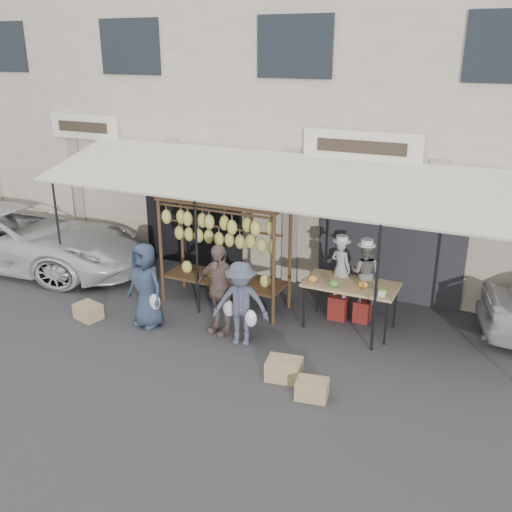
{
  "coord_description": "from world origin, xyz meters",
  "views": [
    {
      "loc": [
        4.46,
        -7.67,
        4.98
      ],
      "look_at": [
        0.14,
        1.4,
        1.3
      ],
      "focal_mm": 40.0,
      "sensor_mm": 36.0,
      "label": 1
    }
  ],
  "objects_px": {
    "customer_left": "(146,285)",
    "crate_far": "(88,311)",
    "van": "(6,222)",
    "banana_rack": "(223,232)",
    "vendor_left": "(341,268)",
    "crate_near_a": "(284,369)",
    "crate_near_b": "(312,389)",
    "produce_table": "(350,286)",
    "customer_right": "(241,303)",
    "customer_mid": "(219,289)",
    "vendor_right": "(365,272)"
  },
  "relations": [
    {
      "from": "customer_left",
      "to": "crate_far",
      "type": "xyz_separation_m",
      "value": [
        -1.22,
        -0.27,
        -0.67
      ]
    },
    {
      "from": "van",
      "to": "banana_rack",
      "type": "bearing_deg",
      "value": -95.25
    },
    {
      "from": "vendor_left",
      "to": "van",
      "type": "distance_m",
      "value": 8.2
    },
    {
      "from": "customer_left",
      "to": "van",
      "type": "height_order",
      "value": "van"
    },
    {
      "from": "customer_left",
      "to": "crate_near_a",
      "type": "distance_m",
      "value": 3.19
    },
    {
      "from": "customer_left",
      "to": "crate_near_b",
      "type": "relative_size",
      "value": 3.44
    },
    {
      "from": "produce_table",
      "to": "crate_near_b",
      "type": "relative_size",
      "value": 3.57
    },
    {
      "from": "customer_left",
      "to": "customer_right",
      "type": "distance_m",
      "value": 1.92
    },
    {
      "from": "crate_near_a",
      "to": "crate_near_b",
      "type": "height_order",
      "value": "crate_near_a"
    },
    {
      "from": "produce_table",
      "to": "vendor_left",
      "type": "xyz_separation_m",
      "value": [
        -0.3,
        0.34,
        0.18
      ]
    },
    {
      "from": "vendor_left",
      "to": "customer_mid",
      "type": "xyz_separation_m",
      "value": [
        -1.8,
        -1.51,
        -0.19
      ]
    },
    {
      "from": "vendor_left",
      "to": "crate_near_b",
      "type": "distance_m",
      "value": 2.95
    },
    {
      "from": "produce_table",
      "to": "customer_mid",
      "type": "bearing_deg",
      "value": -150.87
    },
    {
      "from": "customer_right",
      "to": "crate_far",
      "type": "bearing_deg",
      "value": 171.46
    },
    {
      "from": "customer_mid",
      "to": "banana_rack",
      "type": "bearing_deg",
      "value": 127.22
    },
    {
      "from": "customer_left",
      "to": "customer_right",
      "type": "bearing_deg",
      "value": 14.35
    },
    {
      "from": "vendor_right",
      "to": "customer_mid",
      "type": "distance_m",
      "value": 2.76
    },
    {
      "from": "customer_mid",
      "to": "customer_right",
      "type": "bearing_deg",
      "value": -7.55
    },
    {
      "from": "banana_rack",
      "to": "vendor_right",
      "type": "xyz_separation_m",
      "value": [
        2.75,
        0.51,
        -0.56
      ]
    },
    {
      "from": "vendor_right",
      "to": "crate_far",
      "type": "distance_m",
      "value": 5.39
    },
    {
      "from": "customer_mid",
      "to": "crate_near_a",
      "type": "relative_size",
      "value": 3.15
    },
    {
      "from": "produce_table",
      "to": "customer_left",
      "type": "xyz_separation_m",
      "value": [
        -3.48,
        -1.51,
        -0.04
      ]
    },
    {
      "from": "customer_right",
      "to": "crate_near_a",
      "type": "bearing_deg",
      "value": -49.33
    },
    {
      "from": "customer_right",
      "to": "van",
      "type": "distance_m",
      "value": 7.03
    },
    {
      "from": "produce_table",
      "to": "vendor_left",
      "type": "height_order",
      "value": "vendor_left"
    },
    {
      "from": "banana_rack",
      "to": "crate_near_b",
      "type": "bearing_deg",
      "value": -40.08
    },
    {
      "from": "produce_table",
      "to": "crate_far",
      "type": "distance_m",
      "value": 5.08
    },
    {
      "from": "crate_near_a",
      "to": "crate_far",
      "type": "distance_m",
      "value": 4.29
    },
    {
      "from": "vendor_right",
      "to": "customer_left",
      "type": "distance_m",
      "value": 4.11
    },
    {
      "from": "customer_mid",
      "to": "van",
      "type": "distance_m",
      "value": 6.46
    },
    {
      "from": "banana_rack",
      "to": "produce_table",
      "type": "relative_size",
      "value": 1.53
    },
    {
      "from": "van",
      "to": "customer_left",
      "type": "bearing_deg",
      "value": -110.91
    },
    {
      "from": "produce_table",
      "to": "crate_near_a",
      "type": "height_order",
      "value": "produce_table"
    },
    {
      "from": "customer_right",
      "to": "customer_left",
      "type": "bearing_deg",
      "value": 168.2
    },
    {
      "from": "customer_mid",
      "to": "van",
      "type": "relative_size",
      "value": 0.34
    },
    {
      "from": "vendor_left",
      "to": "vendor_right",
      "type": "distance_m",
      "value": 0.46
    },
    {
      "from": "vendor_left",
      "to": "customer_right",
      "type": "xyz_separation_m",
      "value": [
        -1.26,
        -1.71,
        -0.28
      ]
    },
    {
      "from": "crate_near_b",
      "to": "customer_mid",
      "type": "bearing_deg",
      "value": 151.05
    },
    {
      "from": "banana_rack",
      "to": "produce_table",
      "type": "xyz_separation_m",
      "value": [
        2.6,
        0.1,
        -0.7
      ]
    },
    {
      "from": "banana_rack",
      "to": "customer_right",
      "type": "relative_size",
      "value": 1.69
    },
    {
      "from": "crate_near_b",
      "to": "vendor_left",
      "type": "bearing_deg",
      "value": 99.69
    },
    {
      "from": "vendor_left",
      "to": "crate_near_b",
      "type": "xyz_separation_m",
      "value": [
        0.47,
        -2.77,
        -0.9
      ]
    },
    {
      "from": "vendor_right",
      "to": "customer_right",
      "type": "bearing_deg",
      "value": 43.47
    },
    {
      "from": "customer_left",
      "to": "customer_right",
      "type": "relative_size",
      "value": 1.06
    },
    {
      "from": "crate_near_a",
      "to": "van",
      "type": "bearing_deg",
      "value": 166.49
    },
    {
      "from": "produce_table",
      "to": "customer_left",
      "type": "bearing_deg",
      "value": -156.53
    },
    {
      "from": "vendor_right",
      "to": "crate_far",
      "type": "xyz_separation_m",
      "value": [
        -4.85,
        -2.19,
        -0.86
      ]
    },
    {
      "from": "vendor_left",
      "to": "produce_table",
      "type": "bearing_deg",
      "value": 149.85
    },
    {
      "from": "banana_rack",
      "to": "vendor_left",
      "type": "height_order",
      "value": "banana_rack"
    },
    {
      "from": "crate_near_a",
      "to": "crate_far",
      "type": "xyz_separation_m",
      "value": [
        -4.28,
        0.34,
        -0.01
      ]
    }
  ]
}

